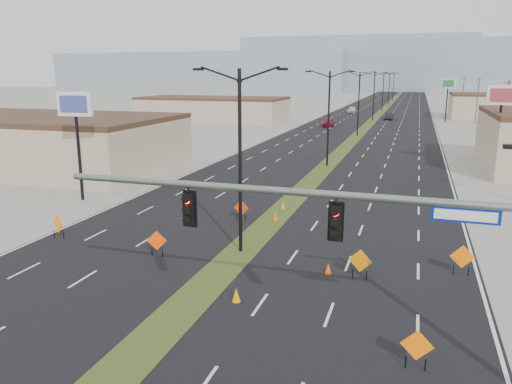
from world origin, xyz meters
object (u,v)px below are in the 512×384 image
(streetlight_2, at_px, (359,102))
(construction_sign_5, at_px, (462,258))
(streetlight_0, at_px, (240,156))
(streetlight_1, at_px, (329,116))
(construction_sign_1, at_px, (157,242))
(construction_sign_3, at_px, (360,262))
(pole_sign_east_near, at_px, (502,102))
(construction_sign_2, at_px, (241,209))
(car_mid, at_px, (389,117))
(cone_1, at_px, (328,269))
(streetlight_6, at_px, (393,86))
(construction_sign_4, at_px, (417,347))
(streetlight_3, at_px, (374,95))
(cone_0, at_px, (236,295))
(signal_mast, at_px, (396,242))
(pole_sign_east_far, at_px, (448,87))
(cone_3, at_px, (283,205))
(car_far, at_px, (352,110))
(pole_sign_west, at_px, (76,113))
(cone_2, at_px, (275,216))
(streetlight_5, at_px, (389,88))
(car_left, at_px, (328,122))
(streetlight_4, at_px, (383,91))
(construction_sign_0, at_px, (58,224))

(streetlight_2, relative_size, construction_sign_5, 6.38)
(streetlight_0, bearing_deg, streetlight_1, 90.00)
(construction_sign_1, xyz_separation_m, construction_sign_3, (10.87, 0.20, 0.05))
(pole_sign_east_near, bearing_deg, construction_sign_2, -127.05)
(car_mid, bearing_deg, cone_1, -87.36)
(streetlight_6, height_order, car_mid, streetlight_6)
(construction_sign_4, bearing_deg, streetlight_1, 105.50)
(streetlight_3, distance_m, construction_sign_5, 84.78)
(cone_1, bearing_deg, pole_sign_east_near, 69.81)
(streetlight_2, xyz_separation_m, cone_0, (1.92, -62.02, -5.09))
(streetlight_6, bearing_deg, construction_sign_4, -86.95)
(signal_mast, distance_m, pole_sign_east_far, 94.69)
(cone_3, relative_size, pole_sign_east_far, 0.07)
(car_far, relative_size, pole_sign_east_far, 0.55)
(pole_sign_west, bearing_deg, streetlight_2, 63.42)
(construction_sign_3, distance_m, cone_2, 10.60)
(streetlight_6, xyz_separation_m, construction_sign_2, (-2.00, -162.21, -4.59))
(streetlight_5, bearing_deg, pole_sign_west, -96.82)
(construction_sign_5, height_order, pole_sign_east_near, pole_sign_east_near)
(streetlight_2, relative_size, streetlight_5, 1.00)
(pole_sign_west, bearing_deg, streetlight_6, 75.85)
(streetlight_6, bearing_deg, cone_2, -89.92)
(cone_1, bearing_deg, streetlight_2, 95.16)
(construction_sign_2, bearing_deg, streetlight_5, 93.06)
(cone_3, bearing_deg, streetlight_6, 89.98)
(signal_mast, bearing_deg, cone_2, 116.89)
(streetlight_0, bearing_deg, car_left, 95.69)
(signal_mast, relative_size, construction_sign_2, 11.48)
(car_mid, bearing_deg, construction_sign_4, -84.95)
(streetlight_4, distance_m, streetlight_6, 56.00)
(car_far, bearing_deg, cone_1, -84.84)
(streetlight_2, distance_m, cone_0, 62.26)
(streetlight_3, bearing_deg, cone_1, -86.52)
(streetlight_1, xyz_separation_m, construction_sign_4, (9.42, -37.00, -4.57))
(streetlight_0, relative_size, construction_sign_3, 6.56)
(construction_sign_1, xyz_separation_m, construction_sign_5, (15.60, 2.20, 0.07))
(streetlight_4, bearing_deg, streetlight_3, -90.00)
(car_left, bearing_deg, cone_1, -85.66)
(construction_sign_0, distance_m, construction_sign_3, 17.97)
(streetlight_4, bearing_deg, construction_sign_1, -92.06)
(car_far, height_order, construction_sign_3, construction_sign_3)
(construction_sign_1, height_order, pole_sign_east_far, pole_sign_east_far)
(streetlight_5, xyz_separation_m, construction_sign_1, (-4.10, -142.07, -4.57))
(streetlight_4, height_order, streetlight_6, same)
(construction_sign_1, relative_size, construction_sign_4, 1.00)
(streetlight_2, xyz_separation_m, pole_sign_east_near, (16.72, -26.40, 1.57))
(construction_sign_1, xyz_separation_m, pole_sign_west, (-11.78, 9.42, 5.94))
(streetlight_3, distance_m, streetlight_6, 84.00)
(construction_sign_5, distance_m, cone_2, 12.95)
(car_mid, xyz_separation_m, construction_sign_1, (-7.29, -89.20, 0.15))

